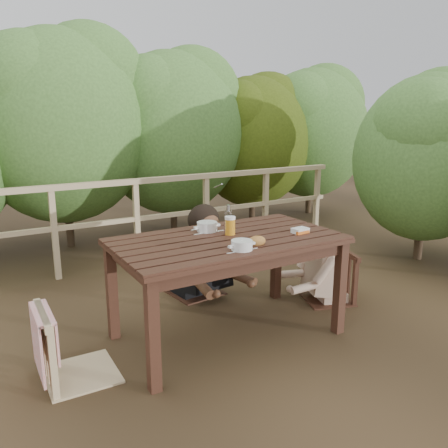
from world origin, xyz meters
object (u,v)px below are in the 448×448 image
soup_far (207,228)px  diner_right (332,239)px  soup_near (242,246)px  bread_roll (257,241)px  butter_tub (300,231)px  chair_left (76,309)px  chair_right (329,255)px  table (227,288)px  woman (193,224)px  bottle (228,220)px  beer_glass (230,227)px  chair_far (195,248)px

soup_far → diner_right: bearing=-5.6°
soup_near → bread_roll: soup_near is taller
diner_right → butter_tub: diner_right is taller
soup_far → bread_roll: 0.53m
chair_left → soup_far: size_ratio=3.52×
chair_left → butter_tub: chair_left is taller
chair_right → chair_left: bearing=-68.0°
chair_right → table: bearing=-65.0°
chair_left → bread_roll: bearing=-101.4°
chair_left → table: bearing=-89.3°
woman → soup_far: (-0.22, -0.68, 0.14)m
chair_left → soup_far: bearing=-76.8°
diner_right → bread_roll: 1.21m
woman → table: bearing=72.3°
bread_roll → diner_right: bearing=19.2°
soup_near → soup_far: bearing=86.1°
chair_right → bottle: bearing=-70.5°
diner_right → bread_roll: bearing=128.3°
chair_right → diner_right: size_ratio=0.75×
diner_right → beer_glass: 1.18m
table → diner_right: size_ratio=1.45×
chair_right → soup_far: size_ratio=3.24×
bread_roll → beer_glass: bearing=94.3°
chair_right → soup_far: bearing=-76.7°
table → woman: size_ratio=1.23×
woman → chair_right: bearing=134.4°
chair_right → bread_roll: chair_right is taller
butter_tub → chair_far: bearing=105.0°
bread_roll → beer_glass: 0.33m
diner_right → bottle: bearing=109.5°
soup_near → soup_far: size_ratio=0.92×
bread_roll → table: bearing=108.3°
chair_left → beer_glass: 1.27m
chair_far → soup_far: size_ratio=3.40×
chair_far → bread_roll: (-0.09, -1.17, 0.36)m
soup_near → soup_far: soup_far is taller
woman → butter_tub: bearing=102.5°
woman → chair_left: bearing=27.7°
table → bottle: size_ratio=7.06×
chair_right → diner_right: (0.03, 0.00, 0.14)m
bottle → table: bearing=-123.9°
chair_right → soup_far: chair_right is taller
table → chair_right: 1.18m
chair_left → soup_far: chair_left is taller
soup_far → bread_roll: (0.13, -0.51, -0.01)m
soup_near → beer_glass: 0.42m
bread_roll → chair_right: bearing=19.7°
bottle → chair_right: bearing=0.4°
table → soup_far: (-0.04, 0.24, 0.44)m
soup_near → beer_glass: size_ratio=1.58×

